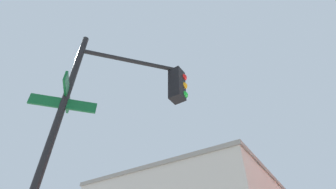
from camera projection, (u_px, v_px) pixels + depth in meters
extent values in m
cylinder|color=black|center=(41.00, 170.00, 3.32)|extent=(0.12, 0.12, 5.89)
cylinder|color=black|center=(131.00, 61.00, 5.13)|extent=(1.41, 1.65, 0.09)
cube|color=black|center=(177.00, 85.00, 5.08)|extent=(0.28, 0.28, 0.80)
sphere|color=red|center=(183.00, 78.00, 5.26)|extent=(0.18, 0.18, 0.18)
sphere|color=orange|center=(183.00, 86.00, 5.11)|extent=(0.18, 0.18, 0.18)
sphere|color=green|center=(184.00, 95.00, 4.95)|extent=(0.18, 0.18, 0.18)
cube|color=#0F5128|center=(64.00, 104.00, 4.05)|extent=(0.74, 0.87, 0.20)
cube|color=#0F5128|center=(67.00, 94.00, 4.19)|extent=(0.79, 0.67, 0.20)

